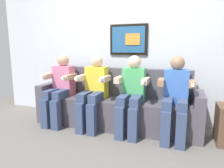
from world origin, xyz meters
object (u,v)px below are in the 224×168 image
(person_rightmost, at_px, (176,95))
(couch, at_px, (116,106))
(person_leftmost, at_px, (60,86))
(person_left_center, at_px, (94,89))
(person_right_center, at_px, (132,92))

(person_rightmost, bearing_deg, couch, 169.26)
(person_leftmost, relative_size, person_left_center, 1.00)
(person_leftmost, height_order, person_rightmost, same)
(person_leftmost, xyz_separation_m, person_left_center, (0.59, 0.00, 0.00))
(person_left_center, bearing_deg, person_leftmost, 180.00)
(couch, relative_size, person_right_center, 2.26)
(person_right_center, bearing_deg, person_leftmost, -179.98)
(person_left_center, bearing_deg, couch, 29.73)
(person_left_center, xyz_separation_m, person_right_center, (0.59, 0.00, -0.00))
(couch, relative_size, person_leftmost, 2.26)
(person_left_center, distance_m, person_rightmost, 1.18)
(person_right_center, height_order, person_rightmost, same)
(couch, relative_size, person_left_center, 2.26)
(person_right_center, bearing_deg, couch, 150.38)
(person_left_center, bearing_deg, person_right_center, 0.05)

